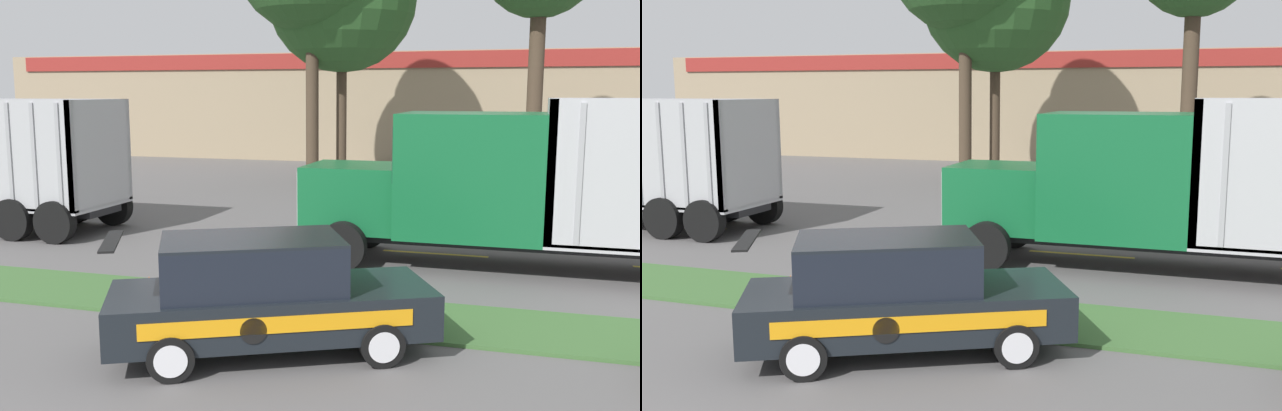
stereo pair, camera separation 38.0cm
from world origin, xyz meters
TOP-DOWN VIEW (x-y plane):
  - grass_verge at (0.00, 7.22)m, footprint 120.00×2.01m
  - centre_line_3 at (-8.20, 12.22)m, footprint 2.40×0.14m
  - centre_line_4 at (-2.80, 12.22)m, footprint 2.40×0.14m
  - centre_line_5 at (2.60, 12.22)m, footprint 2.40×0.14m
  - dump_truck_mid at (4.79, 11.30)m, footprint 12.10×2.65m
  - rally_car at (1.13, 5.26)m, footprint 4.78×3.58m
  - traffic_cone at (-1.67, 6.89)m, footprint 0.39×0.39m
  - store_building_backdrop at (-5.56, 38.32)m, footprint 39.48×12.10m

SIDE VIEW (x-z plane):
  - centre_line_3 at x=-8.20m, z-range 0.00..0.01m
  - centre_line_4 at x=-2.80m, z-range 0.00..0.01m
  - centre_line_5 at x=2.60m, z-range 0.00..0.01m
  - grass_verge at x=0.00m, z-range 0.00..0.06m
  - traffic_cone at x=-1.67m, z-range -0.01..0.48m
  - rally_car at x=1.13m, z-range -0.01..1.70m
  - dump_truck_mid at x=4.79m, z-range -0.08..3.46m
  - store_building_backdrop at x=-5.56m, z-range 0.00..5.71m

